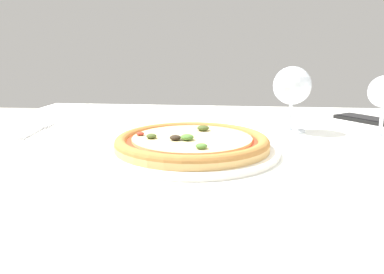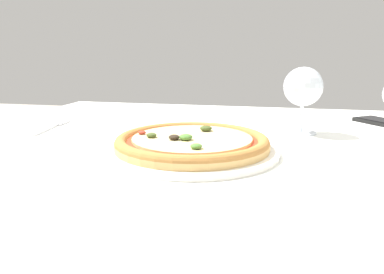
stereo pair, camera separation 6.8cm
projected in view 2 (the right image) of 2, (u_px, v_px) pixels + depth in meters
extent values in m
cube|color=brown|center=(298.00, 160.00, 0.73)|extent=(1.40, 0.95, 0.04)
cube|color=silver|center=(298.00, 150.00, 0.72)|extent=(1.50, 1.05, 0.01)
cylinder|color=brown|center=(100.00, 216.00, 1.34)|extent=(0.06, 0.06, 0.71)
cylinder|color=white|center=(192.00, 150.00, 0.69)|extent=(0.32, 0.32, 0.01)
cylinder|color=#E0B26B|center=(192.00, 144.00, 0.69)|extent=(0.28, 0.28, 0.01)
torus|color=#B27538|center=(192.00, 141.00, 0.69)|extent=(0.28, 0.28, 0.02)
cylinder|color=#BC381E|center=(192.00, 140.00, 0.68)|extent=(0.24, 0.24, 0.00)
cylinder|color=beige|center=(192.00, 138.00, 0.68)|extent=(0.22, 0.22, 0.00)
ellipsoid|color=#4C7A33|center=(196.00, 146.00, 0.60)|extent=(0.02, 0.02, 0.01)
ellipsoid|color=#425123|center=(151.00, 135.00, 0.68)|extent=(0.02, 0.02, 0.01)
ellipsoid|color=#425123|center=(206.00, 128.00, 0.73)|extent=(0.02, 0.02, 0.01)
ellipsoid|color=#4C7A33|center=(186.00, 137.00, 0.66)|extent=(0.02, 0.02, 0.01)
ellipsoid|color=#A83323|center=(142.00, 132.00, 0.71)|extent=(0.01, 0.01, 0.01)
ellipsoid|color=#2D2319|center=(174.00, 137.00, 0.66)|extent=(0.02, 0.02, 0.01)
cube|color=silver|center=(45.00, 130.00, 0.88)|extent=(0.03, 0.11, 0.00)
cube|color=silver|center=(56.00, 125.00, 0.94)|extent=(0.03, 0.02, 0.00)
cube|color=silver|center=(57.00, 122.00, 0.97)|extent=(0.01, 0.05, 0.00)
cube|color=silver|center=(60.00, 122.00, 0.96)|extent=(0.01, 0.05, 0.00)
cube|color=silver|center=(63.00, 122.00, 0.96)|extent=(0.01, 0.05, 0.00)
cube|color=silver|center=(66.00, 123.00, 0.96)|extent=(0.01, 0.05, 0.00)
cylinder|color=silver|center=(300.00, 132.00, 0.85)|extent=(0.07, 0.07, 0.00)
cylinder|color=silver|center=(301.00, 117.00, 0.84)|extent=(0.01, 0.01, 0.07)
sphere|color=silver|center=(303.00, 86.00, 0.83)|extent=(0.09, 0.09, 0.09)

